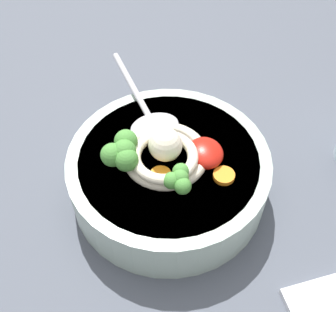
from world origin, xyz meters
The scene contains 10 objects.
table_slab centered at (0.00, 0.00, 1.48)cm, with size 138.02×138.02×2.97cm, color #474C56.
soup_bowl centered at (-0.31, 3.75, 6.23)cm, with size 23.77×23.77×6.30cm.
noodle_pile centered at (0.58, 3.25, 10.63)cm, with size 10.81×10.60×4.34cm.
soup_spoon centered at (-5.81, 3.04, 10.07)cm, with size 17.49×6.51×1.60cm.
chili_sauce_dollop centered at (1.17, 7.69, 10.30)cm, with size 4.57×4.11×2.05cm, color #B2190F.
broccoli_floret_beside_chili centered at (4.50, 3.62, 11.08)cm, with size 3.65×3.14×2.89cm.
broccoli_floret_far centered at (-0.28, -1.44, 11.82)cm, with size 5.14×4.42×4.06cm.
carrot_slice_extra_b centered at (4.28, 8.90, 9.56)cm, with size 2.41×2.41×0.58cm, color orange.
carrot_slice_left centered at (-2.81, 0.39, 9.55)cm, with size 2.80×2.80×0.56cm, color orange.
carrot_slice_extra_a centered at (2.37, 2.18, 9.56)cm, with size 2.34×2.34×0.58cm, color orange.
Camera 1 is at (30.02, -4.55, 47.32)cm, focal length 45.76 mm.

